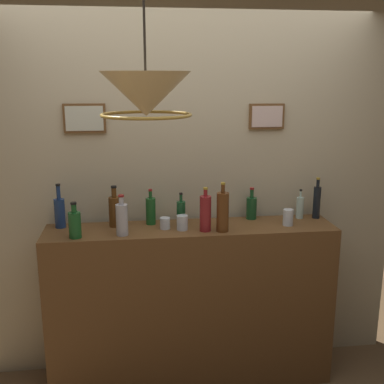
% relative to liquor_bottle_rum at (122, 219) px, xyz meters
% --- Properties ---
extents(panelled_rear_partition, '(3.03, 0.15, 2.79)m').
position_rel_liquor_bottle_rum_xyz_m(panelled_rear_partition, '(0.44, 0.37, 0.25)').
color(panelled_rear_partition, beige).
rests_on(panelled_rear_partition, ground).
extents(bar_shelf_unit, '(1.90, 0.38, 1.12)m').
position_rel_liquor_bottle_rum_xyz_m(bar_shelf_unit, '(0.44, 0.10, -0.66)').
color(bar_shelf_unit, brown).
rests_on(bar_shelf_unit, ground).
extents(liquor_bottle_rum, '(0.07, 0.07, 0.26)m').
position_rel_liquor_bottle_rum_xyz_m(liquor_bottle_rum, '(0.00, 0.00, 0.00)').
color(liquor_bottle_rum, '#B9B9C1').
rests_on(liquor_bottle_rum, bar_shelf_unit).
extents(liquor_bottle_tequila, '(0.07, 0.07, 0.28)m').
position_rel_liquor_bottle_rum_xyz_m(liquor_bottle_tequila, '(0.53, 0.02, 0.01)').
color(liquor_bottle_tequila, maroon).
rests_on(liquor_bottle_tequila, bar_shelf_unit).
extents(liquor_bottle_bourbon, '(0.07, 0.07, 0.22)m').
position_rel_liquor_bottle_rum_xyz_m(liquor_bottle_bourbon, '(0.88, 0.24, -0.02)').
color(liquor_bottle_bourbon, '#184924').
rests_on(liquor_bottle_bourbon, bar_shelf_unit).
extents(liquor_bottle_amaro, '(0.08, 0.08, 0.32)m').
position_rel_liquor_bottle_rum_xyz_m(liquor_bottle_amaro, '(0.63, -0.01, 0.03)').
color(liquor_bottle_amaro, '#5F3415').
rests_on(liquor_bottle_amaro, bar_shelf_unit).
extents(liquor_bottle_brandy, '(0.05, 0.05, 0.21)m').
position_rel_liquor_bottle_rum_xyz_m(liquor_bottle_brandy, '(1.22, 0.21, -0.03)').
color(liquor_bottle_brandy, silver).
rests_on(liquor_bottle_brandy, bar_shelf_unit).
extents(liquor_bottle_whiskey, '(0.07, 0.07, 0.24)m').
position_rel_liquor_bottle_rum_xyz_m(liquor_bottle_whiskey, '(0.19, 0.20, -0.01)').
color(liquor_bottle_whiskey, '#1A5321').
rests_on(liquor_bottle_whiskey, bar_shelf_unit).
extents(liquor_bottle_rye, '(0.08, 0.08, 0.22)m').
position_rel_liquor_bottle_rum_xyz_m(liquor_bottle_rye, '(-0.28, -0.02, -0.02)').
color(liquor_bottle_rye, '#195624').
rests_on(liquor_bottle_rye, bar_shelf_unit).
extents(liquor_bottle_port, '(0.07, 0.07, 0.29)m').
position_rel_liquor_bottle_rum_xyz_m(liquor_bottle_port, '(-0.40, 0.21, 0.00)').
color(liquor_bottle_port, navy).
rests_on(liquor_bottle_port, bar_shelf_unit).
extents(liquor_bottle_vermouth, '(0.05, 0.05, 0.29)m').
position_rel_liquor_bottle_rum_xyz_m(liquor_bottle_vermouth, '(1.33, 0.20, 0.01)').
color(liquor_bottle_vermouth, black).
rests_on(liquor_bottle_vermouth, bar_shelf_unit).
extents(liquor_bottle_mezcal, '(0.08, 0.08, 0.27)m').
position_rel_liquor_bottle_rum_xyz_m(liquor_bottle_mezcal, '(-0.05, 0.18, 0.00)').
color(liquor_bottle_mezcal, '#5B3514').
rests_on(liquor_bottle_mezcal, bar_shelf_unit).
extents(liquor_bottle_scotch, '(0.06, 0.06, 0.22)m').
position_rel_liquor_bottle_rum_xyz_m(liquor_bottle_scotch, '(0.39, 0.17, -0.02)').
color(liquor_bottle_scotch, '#184B26').
rests_on(liquor_bottle_scotch, bar_shelf_unit).
extents(glass_tumbler_rocks, '(0.07, 0.07, 0.11)m').
position_rel_liquor_bottle_rum_xyz_m(glass_tumbler_rocks, '(1.09, 0.06, -0.05)').
color(glass_tumbler_rocks, silver).
rests_on(glass_tumbler_rocks, bar_shelf_unit).
extents(glass_tumbler_highball, '(0.07, 0.07, 0.10)m').
position_rel_liquor_bottle_rum_xyz_m(glass_tumbler_highball, '(0.38, 0.06, -0.06)').
color(glass_tumbler_highball, silver).
rests_on(glass_tumbler_highball, bar_shelf_unit).
extents(glass_tumbler_shot, '(0.07, 0.07, 0.07)m').
position_rel_liquor_bottle_rum_xyz_m(glass_tumbler_shot, '(0.27, 0.09, -0.07)').
color(glass_tumbler_shot, silver).
rests_on(glass_tumbler_shot, bar_shelf_unit).
extents(pendant_lamp, '(0.44, 0.44, 0.63)m').
position_rel_liquor_bottle_rum_xyz_m(pendant_lamp, '(0.15, -0.53, 0.77)').
color(pendant_lamp, beige).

